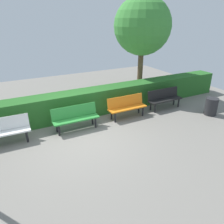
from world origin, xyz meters
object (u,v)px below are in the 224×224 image
object	(u,v)px
trash_bin	(211,106)
bench_orange	(127,106)
bench_white	(7,130)
bench_black	(164,98)
tree_near	(142,26)
bench_green	(75,117)

from	to	relation	value
trash_bin	bench_orange	bearing A→B (deg)	-23.83
bench_white	trash_bin	world-z (taller)	bench_white
bench_black	trash_bin	distance (m)	1.93
tree_near	trash_bin	distance (m)	4.87
bench_orange	trash_bin	distance (m)	3.52
bench_green	trash_bin	xyz separation A→B (m)	(-5.38, 1.38, -0.12)
bench_orange	bench_white	xyz separation A→B (m)	(4.41, -0.06, -0.00)
bench_green	tree_near	distance (m)	5.69
bench_orange	bench_green	size ratio (longest dim) A/B	0.97
bench_green	bench_black	bearing A→B (deg)	-178.34
bench_orange	bench_white	bearing A→B (deg)	-0.76
bench_black	bench_orange	world-z (taller)	same
bench_white	bench_black	bearing A→B (deg)	-178.45
bench_black	tree_near	size ratio (longest dim) A/B	0.35
tree_near	trash_bin	xyz separation A→B (m)	(-1.05, 3.72, -2.97)
bench_black	bench_white	size ratio (longest dim) A/B	1.16
tree_near	bench_white	bearing A→B (deg)	18.80
bench_black	bench_white	xyz separation A→B (m)	(6.37, -0.03, -0.01)
bench_green	trash_bin	world-z (taller)	bench_green
bench_green	bench_white	size ratio (longest dim) A/B	1.17
bench_orange	trash_bin	world-z (taller)	bench_orange
bench_black	tree_near	xyz separation A→B (m)	(-0.22, -2.27, 2.84)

